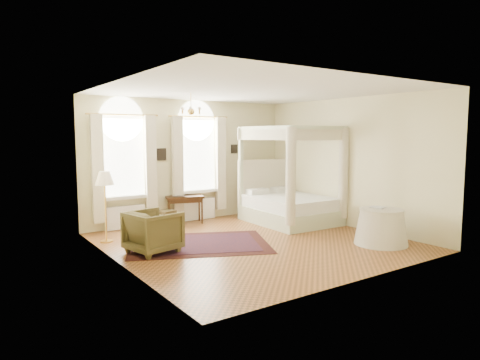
% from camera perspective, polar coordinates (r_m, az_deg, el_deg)
% --- Properties ---
extents(ground, '(6.00, 6.00, 0.00)m').
position_cam_1_polar(ground, '(9.56, 1.89, -8.24)').
color(ground, '#9D5B2D').
rests_on(ground, ground).
extents(room_walls, '(6.00, 6.00, 6.00)m').
position_cam_1_polar(room_walls, '(9.28, 1.94, 3.70)').
color(room_walls, '#FBF3BE').
rests_on(room_walls, ground).
extents(window_left, '(1.62, 0.27, 3.29)m').
position_cam_1_polar(window_left, '(10.98, -15.19, 1.28)').
color(window_left, white).
rests_on(window_left, room_walls).
extents(window_right, '(1.62, 0.27, 3.29)m').
position_cam_1_polar(window_right, '(11.84, -5.55, 1.78)').
color(window_right, white).
rests_on(window_right, room_walls).
extents(chandelier, '(0.51, 0.45, 0.50)m').
position_cam_1_polar(chandelier, '(9.82, -6.56, 9.20)').
color(chandelier, gold).
rests_on(chandelier, room_walls).
extents(wall_pictures, '(2.54, 0.03, 0.39)m').
position_cam_1_polar(wall_pictures, '(11.84, -6.28, 3.73)').
color(wall_pictures, black).
rests_on(wall_pictures, room_walls).
extents(canopy_bed, '(2.03, 2.46, 2.58)m').
position_cam_1_polar(canopy_bed, '(11.61, 6.70, -2.79)').
color(canopy_bed, beige).
rests_on(canopy_bed, ground).
extents(nightstand, '(0.52, 0.49, 0.63)m').
position_cam_1_polar(nightstand, '(13.17, 4.59, -2.91)').
color(nightstand, '#37200F').
rests_on(nightstand, ground).
extents(nightstand_lamp, '(0.27, 0.27, 0.39)m').
position_cam_1_polar(nightstand_lamp, '(13.03, 4.92, -0.47)').
color(nightstand_lamp, gold).
rests_on(nightstand_lamp, nightstand).
extents(writing_desk, '(1.10, 0.80, 0.74)m').
position_cam_1_polar(writing_desk, '(11.53, -7.41, -2.63)').
color(writing_desk, '#37200F').
rests_on(writing_desk, ground).
extents(laptop, '(0.37, 0.30, 0.02)m').
position_cam_1_polar(laptop, '(11.36, -8.17, -2.16)').
color(laptop, black).
rests_on(laptop, writing_desk).
extents(stool, '(0.46, 0.46, 0.43)m').
position_cam_1_polar(stool, '(11.18, -9.78, -4.36)').
color(stool, '#4B4020').
rests_on(stool, ground).
extents(armchair, '(1.11, 1.09, 0.86)m').
position_cam_1_polar(armchair, '(8.80, -11.49, -6.75)').
color(armchair, '#473E1E').
rests_on(armchair, ground).
extents(coffee_table, '(0.73, 0.60, 0.43)m').
position_cam_1_polar(coffee_table, '(9.10, -12.41, -6.59)').
color(coffee_table, silver).
rests_on(coffee_table, ground).
extents(floor_lamp, '(0.40, 0.40, 1.57)m').
position_cam_1_polar(floor_lamp, '(9.77, -17.60, -0.25)').
color(floor_lamp, gold).
rests_on(floor_lamp, ground).
extents(oriental_rug, '(3.57, 3.15, 0.01)m').
position_cam_1_polar(oriental_rug, '(9.41, -5.45, -8.45)').
color(oriental_rug, '#39140D').
rests_on(oriental_rug, ground).
extents(side_table, '(1.13, 1.13, 0.77)m').
position_cam_1_polar(side_table, '(9.77, 18.30, -5.95)').
color(side_table, silver).
rests_on(side_table, ground).
extents(book, '(0.27, 0.33, 0.03)m').
position_cam_1_polar(book, '(9.68, 17.59, -3.59)').
color(book, black).
rests_on(book, side_table).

